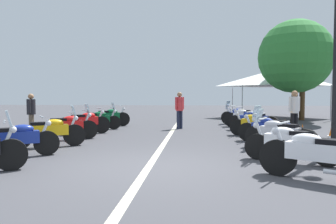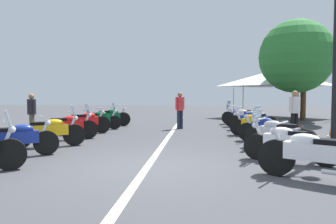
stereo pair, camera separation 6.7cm
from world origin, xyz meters
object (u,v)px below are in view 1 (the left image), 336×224
object	(u,v)px
traffic_cone_2	(285,128)
roadside_tree_2	(295,62)
motorcycle_left_row_6	(109,117)
traffic_cone_0	(302,134)
motorcycle_left_row_3	(67,126)
motorcycle_right_row_6	(245,118)
roadside_tree_0	(303,64)
bystander_2	(294,109)
motorcycle_left_row_1	(15,139)
motorcycle_right_row_5	(253,120)
bystander_0	(180,107)
motorcycle_left_row_5	(97,119)
motorcycle_right_row_0	(316,155)
motorcycle_right_row_3	(270,129)
roadside_tree_1	(295,57)
motorcycle_right_row_1	(289,142)
motorcycle_left_row_4	(84,122)
bystander_3	(31,111)
motorcycle_right_row_2	(279,133)
motorcycle_right_row_4	(255,124)
motorcycle_left_row_2	(49,131)
traffic_cone_1	(331,139)
event_tent	(276,78)

from	to	relation	value
traffic_cone_2	roadside_tree_2	xyz separation A→B (m)	(7.41, -2.52, 3.18)
motorcycle_left_row_6	traffic_cone_0	xyz separation A→B (m)	(-4.80, -7.48, -0.17)
motorcycle_left_row_3	motorcycle_right_row_6	size ratio (longest dim) A/B	1.00
traffic_cone_2	roadside_tree_0	size ratio (longest dim) A/B	0.13
traffic_cone_2	bystander_2	world-z (taller)	bystander_2
motorcycle_left_row_1	motorcycle_right_row_5	world-z (taller)	motorcycle_right_row_5
traffic_cone_0	bystander_0	world-z (taller)	bystander_0
motorcycle_left_row_5	bystander_0	xyz separation A→B (m)	(0.77, -3.54, 0.50)
motorcycle_right_row_0	motorcycle_right_row_3	xyz separation A→B (m)	(4.53, -0.23, -0.02)
motorcycle_left_row_6	roadside_tree_1	world-z (taller)	roadside_tree_1
motorcycle_left_row_5	traffic_cone_2	distance (m)	7.66
motorcycle_right_row_1	motorcycle_right_row_3	xyz separation A→B (m)	(2.99, -0.25, -0.01)
motorcycle_left_row_5	traffic_cone_0	xyz separation A→B (m)	(-3.19, -7.56, -0.17)
motorcycle_left_row_6	traffic_cone_2	world-z (taller)	motorcycle_left_row_6
motorcycle_left_row_4	bystander_3	size ratio (longest dim) A/B	1.14
motorcycle_right_row_0	bystander_3	bearing A→B (deg)	-3.12
motorcycle_right_row_2	motorcycle_right_row_0	bearing A→B (deg)	124.07
bystander_0	roadside_tree_2	world-z (taller)	roadside_tree_2
motorcycle_right_row_6	motorcycle_right_row_2	bearing A→B (deg)	122.10
motorcycle_right_row_2	motorcycle_right_row_4	distance (m)	2.93
motorcycle_left_row_2	motorcycle_right_row_5	bearing A→B (deg)	5.26
motorcycle_left_row_3	motorcycle_right_row_0	bearing A→B (deg)	-67.16
traffic_cone_0	roadside_tree_0	bearing A→B (deg)	-17.57
motorcycle_left_row_1	motorcycle_right_row_2	world-z (taller)	motorcycle_right_row_2
motorcycle_left_row_5	roadside_tree_2	bearing A→B (deg)	5.95
traffic_cone_0	roadside_tree_1	bearing A→B (deg)	-14.79
bystander_2	traffic_cone_1	bearing A→B (deg)	152.10
motorcycle_right_row_2	motorcycle_right_row_3	distance (m)	1.41
traffic_cone_0	event_tent	size ratio (longest dim) A/B	0.11
motorcycle_left_row_1	motorcycle_right_row_3	bearing A→B (deg)	-9.68
motorcycle_left_row_5	roadside_tree_0	distance (m)	12.64
motorcycle_left_row_2	bystander_3	size ratio (longest dim) A/B	1.22
motorcycle_left_row_1	motorcycle_left_row_6	bearing A→B (deg)	55.04
motorcycle_right_row_1	traffic_cone_0	size ratio (longest dim) A/B	3.11
motorcycle_left_row_1	motorcycle_right_row_4	xyz separation A→B (m)	(4.51, -6.47, -0.00)
traffic_cone_2	motorcycle_left_row_4	bearing A→B (deg)	91.79
motorcycle_right_row_1	event_tent	world-z (taller)	event_tent
bystander_3	roadside_tree_0	distance (m)	15.13
motorcycle_left_row_2	roadside_tree_0	bearing A→B (deg)	16.05
roadside_tree_0	bystander_3	bearing A→B (deg)	122.94
motorcycle_left_row_4	motorcycle_right_row_2	xyz separation A→B (m)	(-3.07, -6.51, -0.00)
motorcycle_left_row_2	roadside_tree_0	size ratio (longest dim) A/B	0.41
motorcycle_left_row_6	motorcycle_right_row_3	world-z (taller)	motorcycle_left_row_6
motorcycle_left_row_6	motorcycle_right_row_6	bearing A→B (deg)	-22.15
motorcycle_left_row_2	traffic_cone_1	size ratio (longest dim) A/B	3.09
motorcycle_right_row_1	motorcycle_right_row_3	distance (m)	3.00
motorcycle_left_row_4	event_tent	distance (m)	13.82
motorcycle_left_row_1	motorcycle_right_row_1	bearing A→B (deg)	-33.91
motorcycle_right_row_2	roadside_tree_1	size ratio (longest dim) A/B	0.31
motorcycle_right_row_0	motorcycle_right_row_1	xyz separation A→B (m)	(1.54, 0.02, -0.01)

